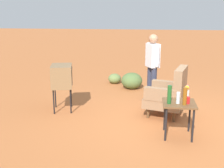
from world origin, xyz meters
name	(u,v)px	position (x,y,z in m)	size (l,w,h in m)	color
ground_plane	(170,120)	(0.00, 0.00, 0.00)	(60.00, 60.00, 0.00)	#AD6033
armchair	(169,93)	(-0.25, -0.03, 0.50)	(0.93, 0.95, 1.06)	brown
side_table	(179,107)	(0.73, 0.08, 0.53)	(0.56, 0.56, 0.63)	black
tv_on_stand	(62,76)	(-0.30, -2.35, 0.78)	(0.69, 0.58, 1.03)	black
person_standing	(152,64)	(-1.26, -0.39, 0.94)	(0.52, 0.36, 1.64)	#2D3347
bottle_tall_amber	(185,96)	(0.84, 0.16, 0.78)	(0.07, 0.07, 0.30)	brown
bottle_wine_green	(169,95)	(0.81, -0.10, 0.79)	(0.07, 0.07, 0.32)	#1E5623
soda_can_red	(188,100)	(0.77, 0.22, 0.69)	(0.07, 0.07, 0.12)	red
bottle_short_clear	(178,98)	(0.78, 0.05, 0.73)	(0.06, 0.06, 0.20)	silver
flower_vase	(187,92)	(0.56, 0.22, 0.77)	(0.15, 0.10, 0.27)	silver
shrub_near	(132,81)	(-2.33, -0.95, 0.23)	(0.60, 0.60, 0.46)	#516B38
shrub_lone	(115,79)	(-2.86, -1.51, 0.15)	(0.40, 0.40, 0.31)	olive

